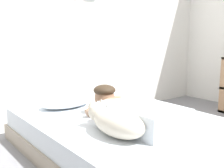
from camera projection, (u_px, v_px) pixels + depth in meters
The scene contains 8 objects.
ground_plane at pixel (163, 168), 2.14m from camera, with size 13.39×13.39×0.00m, color gray.
back_wall at pixel (62, 16), 3.19m from camera, with size 4.70×0.12×2.50m.
bed at pixel (124, 136), 2.40m from camera, with size 1.45×2.02×0.32m.
pillow at pixel (66, 102), 2.73m from camera, with size 0.52×0.32×0.11m, color silver.
person_lying at pixel (131, 111), 2.22m from camera, with size 0.43×0.92×0.27m.
dog at pixel (116, 121), 1.95m from camera, with size 0.26×0.57×0.21m.
coffee_cup at pixel (106, 101), 2.82m from camera, with size 0.12×0.09×0.07m.
cell_phone at pixel (125, 120), 2.29m from camera, with size 0.07×0.14×0.01m, color black.
Camera 1 is at (-1.54, -1.34, 1.01)m, focal length 43.79 mm.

